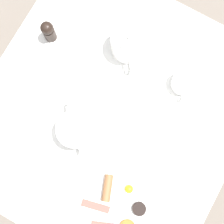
# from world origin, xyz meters

# --- Properties ---
(ground_plane) EXTENTS (8.00, 8.00, 0.00)m
(ground_plane) POSITION_xyz_m (0.00, 0.00, 0.00)
(ground_plane) COLOR #70665B
(table) EXTENTS (0.93, 1.00, 0.72)m
(table) POSITION_xyz_m (0.00, 0.00, 0.64)
(table) COLOR white
(table) RESTS_ON ground_plane
(breakfast_plate) EXTENTS (0.29, 0.29, 0.04)m
(breakfast_plate) POSITION_xyz_m (-0.18, 0.28, 0.72)
(breakfast_plate) COLOR white
(breakfast_plate) RESTS_ON table
(teapot_near) EXTENTS (0.14, 0.18, 0.12)m
(teapot_near) POSITION_xyz_m (0.07, -0.24, 0.77)
(teapot_near) COLOR white
(teapot_near) RESTS_ON table
(teapot_far) EXTENTS (0.16, 0.16, 0.12)m
(teapot_far) POSITION_xyz_m (0.08, 0.12, 0.77)
(teapot_far) COLOR white
(teapot_far) RESTS_ON table
(teacup_with_saucer_left) EXTENTS (0.14, 0.14, 0.06)m
(teacup_with_saucer_left) POSITION_xyz_m (-0.17, -0.22, 0.74)
(teacup_with_saucer_left) COLOR white
(teacup_with_saucer_left) RESTS_ON table
(teacup_with_saucer_right) EXTENTS (0.14, 0.14, 0.06)m
(teacup_with_saucer_right) POSITION_xyz_m (0.32, 0.22, 0.74)
(teacup_with_saucer_right) COLOR white
(teacup_with_saucer_right) RESTS_ON table
(pepper_grinder) EXTENTS (0.05, 0.05, 0.10)m
(pepper_grinder) POSITION_xyz_m (0.34, -0.14, 0.77)
(pepper_grinder) COLOR black
(pepper_grinder) RESTS_ON table
(napkin_folded) EXTENTS (0.18, 0.20, 0.01)m
(napkin_folded) POSITION_xyz_m (-0.16, -0.01, 0.72)
(napkin_folded) COLOR white
(napkin_folded) RESTS_ON table
(fork_by_plate) EXTENTS (0.07, 0.18, 0.00)m
(fork_by_plate) POSITION_xyz_m (0.29, 0.01, 0.72)
(fork_by_plate) COLOR silver
(fork_by_plate) RESTS_ON table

